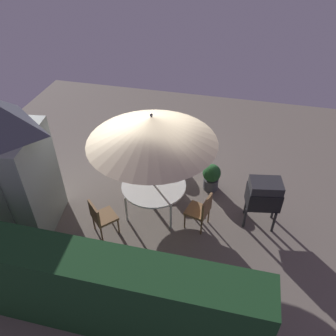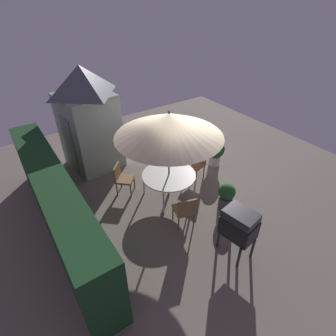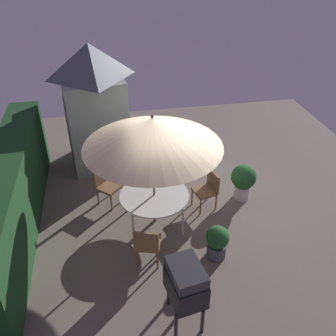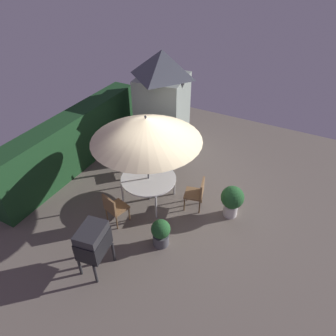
{
  "view_description": "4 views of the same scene",
  "coord_description": "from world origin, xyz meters",
  "px_view_note": "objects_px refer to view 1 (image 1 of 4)",
  "views": [
    {
      "loc": [
        -1.92,
        6.15,
        5.77
      ],
      "look_at": [
        -0.53,
        0.15,
        0.86
      ],
      "focal_mm": 36.08,
      "sensor_mm": 36.0,
      "label": 1
    },
    {
      "loc": [
        -5.08,
        3.95,
        4.94
      ],
      "look_at": [
        -0.12,
        0.56,
        0.81
      ],
      "focal_mm": 28.33,
      "sensor_mm": 36.0,
      "label": 2
    },
    {
      "loc": [
        -6.27,
        1.49,
        5.39
      ],
      "look_at": [
        0.17,
        0.29,
        1.05
      ],
      "focal_mm": 38.86,
      "sensor_mm": 36.0,
      "label": 3
    },
    {
      "loc": [
        -5.64,
        -2.72,
        5.78
      ],
      "look_at": [
        0.18,
        0.35,
        0.85
      ],
      "focal_mm": 32.82,
      "sensor_mm": 36.0,
      "label": 4
    }
  ],
  "objects_px": {
    "chair_far_side": "(101,216)",
    "potted_plant_by_shed": "(211,176)",
    "patio_table": "(154,186)",
    "potted_plant_by_grill": "(158,139)",
    "chair_near_shed": "(155,158)",
    "chair_toward_hedge": "(201,210)",
    "bbq_grill": "(264,195)",
    "garden_shed": "(4,166)",
    "patio_umbrella": "(152,129)"
  },
  "relations": [
    {
      "from": "chair_far_side",
      "to": "potted_plant_by_shed",
      "type": "height_order",
      "value": "chair_far_side"
    },
    {
      "from": "patio_table",
      "to": "potted_plant_by_grill",
      "type": "relative_size",
      "value": 1.63
    },
    {
      "from": "chair_far_side",
      "to": "potted_plant_by_shed",
      "type": "bearing_deg",
      "value": -136.45
    },
    {
      "from": "chair_near_shed",
      "to": "chair_toward_hedge",
      "type": "distance_m",
      "value": 2.14
    },
    {
      "from": "bbq_grill",
      "to": "potted_plant_by_shed",
      "type": "relative_size",
      "value": 1.67
    },
    {
      "from": "chair_far_side",
      "to": "chair_toward_hedge",
      "type": "height_order",
      "value": "same"
    },
    {
      "from": "potted_plant_by_shed",
      "to": "patio_table",
      "type": "bearing_deg",
      "value": 40.53
    },
    {
      "from": "bbq_grill",
      "to": "patio_table",
      "type": "bearing_deg",
      "value": 2.85
    },
    {
      "from": "patio_table",
      "to": "potted_plant_by_shed",
      "type": "relative_size",
      "value": 2.03
    },
    {
      "from": "bbq_grill",
      "to": "potted_plant_by_shed",
      "type": "bearing_deg",
      "value": -36.97
    },
    {
      "from": "chair_near_shed",
      "to": "potted_plant_by_shed",
      "type": "xyz_separation_m",
      "value": [
        -1.52,
        0.24,
        -0.14
      ]
    },
    {
      "from": "garden_shed",
      "to": "potted_plant_by_shed",
      "type": "bearing_deg",
      "value": -152.02
    },
    {
      "from": "patio_umbrella",
      "to": "potted_plant_by_grill",
      "type": "distance_m",
      "value": 2.78
    },
    {
      "from": "patio_umbrella",
      "to": "chair_far_side",
      "type": "relative_size",
      "value": 2.99
    },
    {
      "from": "patio_umbrella",
      "to": "bbq_grill",
      "type": "relative_size",
      "value": 2.24
    },
    {
      "from": "garden_shed",
      "to": "chair_far_side",
      "type": "bearing_deg",
      "value": -176.82
    },
    {
      "from": "chair_toward_hedge",
      "to": "potted_plant_by_shed",
      "type": "bearing_deg",
      "value": -92.72
    },
    {
      "from": "chair_near_shed",
      "to": "potted_plant_by_grill",
      "type": "relative_size",
      "value": 1.01
    },
    {
      "from": "chair_near_shed",
      "to": "chair_far_side",
      "type": "xyz_separation_m",
      "value": [
        0.59,
        2.24,
        0.0
      ]
    },
    {
      "from": "garden_shed",
      "to": "chair_far_side",
      "type": "height_order",
      "value": "garden_shed"
    },
    {
      "from": "patio_table",
      "to": "bbq_grill",
      "type": "distance_m",
      "value": 2.41
    },
    {
      "from": "patio_umbrella",
      "to": "chair_toward_hedge",
      "type": "relative_size",
      "value": 2.99
    },
    {
      "from": "chair_far_side",
      "to": "potted_plant_by_grill",
      "type": "height_order",
      "value": "chair_far_side"
    },
    {
      "from": "chair_toward_hedge",
      "to": "patio_umbrella",
      "type": "bearing_deg",
      "value": -15.3
    },
    {
      "from": "patio_table",
      "to": "garden_shed",
      "type": "bearing_deg",
      "value": 21.35
    },
    {
      "from": "bbq_grill",
      "to": "garden_shed",
      "type": "bearing_deg",
      "value": 13.08
    },
    {
      "from": "garden_shed",
      "to": "patio_umbrella",
      "type": "xyz_separation_m",
      "value": [
        -2.77,
        -1.08,
        0.58
      ]
    },
    {
      "from": "patio_table",
      "to": "chair_near_shed",
      "type": "bearing_deg",
      "value": -75.92
    },
    {
      "from": "garden_shed",
      "to": "potted_plant_by_grill",
      "type": "distance_m",
      "value": 4.12
    },
    {
      "from": "garden_shed",
      "to": "potted_plant_by_shed",
      "type": "relative_size",
      "value": 4.45
    },
    {
      "from": "patio_umbrella",
      "to": "chair_far_side",
      "type": "bearing_deg",
      "value": 47.12
    },
    {
      "from": "garden_shed",
      "to": "potted_plant_by_shed",
      "type": "xyz_separation_m",
      "value": [
        -3.97,
        -2.11,
        -1.25
      ]
    },
    {
      "from": "patio_umbrella",
      "to": "chair_far_side",
      "type": "xyz_separation_m",
      "value": [
        0.91,
        0.98,
        -1.69
      ]
    },
    {
      "from": "patio_table",
      "to": "bbq_grill",
      "type": "height_order",
      "value": "bbq_grill"
    },
    {
      "from": "patio_umbrella",
      "to": "potted_plant_by_shed",
      "type": "bearing_deg",
      "value": -139.47
    },
    {
      "from": "garden_shed",
      "to": "chair_near_shed",
      "type": "relative_size",
      "value": 3.55
    },
    {
      "from": "patio_table",
      "to": "chair_toward_hedge",
      "type": "bearing_deg",
      "value": 164.7
    },
    {
      "from": "potted_plant_by_shed",
      "to": "potted_plant_by_grill",
      "type": "height_order",
      "value": "potted_plant_by_grill"
    },
    {
      "from": "bbq_grill",
      "to": "potted_plant_by_grill",
      "type": "height_order",
      "value": "bbq_grill"
    },
    {
      "from": "potted_plant_by_grill",
      "to": "potted_plant_by_shed",
      "type": "bearing_deg",
      "value": 145.94
    },
    {
      "from": "patio_table",
      "to": "patio_umbrella",
      "type": "distance_m",
      "value": 1.51
    },
    {
      "from": "potted_plant_by_shed",
      "to": "potted_plant_by_grill",
      "type": "relative_size",
      "value": 0.81
    },
    {
      "from": "potted_plant_by_grill",
      "to": "chair_far_side",
      "type": "bearing_deg",
      "value": 82.05
    },
    {
      "from": "garden_shed",
      "to": "chair_toward_hedge",
      "type": "relative_size",
      "value": 3.55
    },
    {
      "from": "garden_shed",
      "to": "chair_toward_hedge",
      "type": "bearing_deg",
      "value": -168.83
    },
    {
      "from": "chair_toward_hedge",
      "to": "chair_far_side",
      "type": "bearing_deg",
      "value": 18.07
    },
    {
      "from": "patio_umbrella",
      "to": "bbq_grill",
      "type": "distance_m",
      "value": 2.77
    },
    {
      "from": "garden_shed",
      "to": "patio_table",
      "type": "bearing_deg",
      "value": -158.65
    },
    {
      "from": "garden_shed",
      "to": "potted_plant_by_grill",
      "type": "relative_size",
      "value": 3.58
    },
    {
      "from": "garden_shed",
      "to": "bbq_grill",
      "type": "distance_m",
      "value": 5.37
    }
  ]
}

